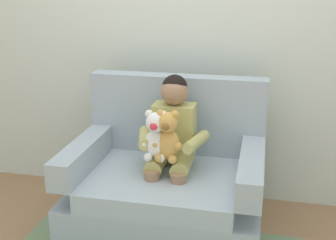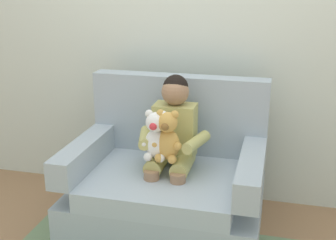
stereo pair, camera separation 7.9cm
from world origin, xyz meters
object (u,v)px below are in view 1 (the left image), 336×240
(plush_honey, at_px, (168,137))
(plush_white, at_px, (156,137))
(seated_child, at_px, (172,136))
(armchair, at_px, (168,187))

(plush_honey, relative_size, plush_white, 1.02)
(seated_child, xyz_separation_m, plush_white, (-0.07, -0.13, 0.04))
(seated_child, height_order, plush_honey, seated_child)
(plush_white, bearing_deg, plush_honey, -22.31)
(seated_child, bearing_deg, plush_honey, -93.94)
(seated_child, relative_size, plush_white, 2.73)
(armchair, relative_size, plush_honey, 3.80)
(armchair, height_order, plush_white, armchair)
(plush_honey, distance_m, plush_white, 0.07)
(armchair, xyz_separation_m, plush_honey, (0.03, -0.12, 0.39))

